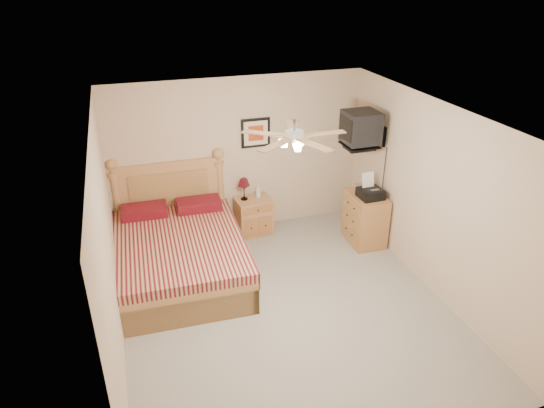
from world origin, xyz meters
The scene contains 17 objects.
floor centered at (0.00, 0.00, 0.00)m, with size 4.50×4.50×0.00m, color gray.
ceiling centered at (0.00, 0.00, 2.50)m, with size 4.00×4.50×0.04m, color white.
wall_back centered at (0.00, 2.25, 1.25)m, with size 4.00×0.04×2.50m, color beige.
wall_front centered at (0.00, -2.25, 1.25)m, with size 4.00×0.04×2.50m, color beige.
wall_left centered at (-2.00, 0.00, 1.25)m, with size 0.04×4.50×2.50m, color beige.
wall_right centered at (2.00, 0.00, 1.25)m, with size 0.04×4.50×2.50m, color beige.
bed centered at (-1.16, 1.12, 0.72)m, with size 1.70×2.23×1.45m, color tan, non-canonical shape.
nightstand centered at (0.15, 2.00, 0.30)m, with size 0.55×0.41×0.60m, color #AF7E4C.
table_lamp centered at (0.02, 2.06, 0.78)m, with size 0.19×0.19×0.36m, color #55121B, non-canonical shape.
lotion_bottle centered at (0.25, 2.05, 0.71)m, with size 0.09×0.09×0.23m, color silver.
framed_picture centered at (0.27, 2.23, 1.62)m, with size 0.46×0.04×0.46m, color black.
dresser centered at (1.73, 1.20, 0.41)m, with size 0.48×0.69×0.81m, color #AA6E3E.
fax_machine centered at (1.73, 1.10, 0.99)m, with size 0.34×0.37×0.37m, color black, non-canonical shape.
magazine_lower centered at (1.69, 1.43, 0.82)m, with size 0.18×0.24×0.02m, color beige.
magazine_upper centered at (1.68, 1.45, 0.84)m, with size 0.20×0.27×0.02m, color gray.
wall_tv centered at (1.75, 1.34, 1.81)m, with size 0.56×0.46×0.58m, color black, non-canonical shape.
ceiling_fan centered at (0.00, -0.20, 2.36)m, with size 1.14×1.14×0.28m, color silver, non-canonical shape.
Camera 1 is at (-1.68, -4.69, 3.96)m, focal length 32.00 mm.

